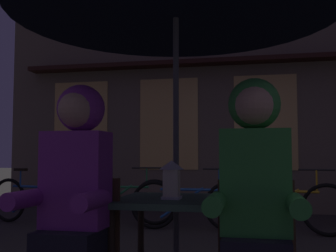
# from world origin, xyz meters

# --- Properties ---
(cafe_table) EXTENTS (0.72, 0.72, 0.74)m
(cafe_table) POSITION_xyz_m (0.00, 0.00, 0.64)
(cafe_table) COLOR #42664C
(cafe_table) RESTS_ON ground_plane
(lantern) EXTENTS (0.11, 0.11, 0.23)m
(lantern) POSITION_xyz_m (-0.01, -0.07, 0.86)
(lantern) COLOR white
(lantern) RESTS_ON cafe_table
(chair_left) EXTENTS (0.40, 0.40, 0.87)m
(chair_left) POSITION_xyz_m (-0.48, -0.37, 0.49)
(chair_left) COLOR #513823
(chair_left) RESTS_ON ground_plane
(person_left_hooded) EXTENTS (0.45, 0.56, 1.40)m
(person_left_hooded) POSITION_xyz_m (-0.48, -0.43, 0.85)
(person_left_hooded) COLOR black
(person_left_hooded) RESTS_ON ground_plane
(person_right_hooded) EXTENTS (0.45, 0.56, 1.40)m
(person_right_hooded) POSITION_xyz_m (0.48, -0.43, 0.85)
(person_right_hooded) COLOR black
(person_right_hooded) RESTS_ON ground_plane
(shopfront_building) EXTENTS (10.00, 0.93, 6.20)m
(shopfront_building) POSITION_xyz_m (0.65, 5.40, 3.09)
(shopfront_building) COLOR #6B5B4C
(shopfront_building) RESTS_ON ground_plane
(bicycle_nearest) EXTENTS (1.66, 0.38, 0.84)m
(bicycle_nearest) POSITION_xyz_m (-2.73, 3.17, 0.35)
(bicycle_nearest) COLOR black
(bicycle_nearest) RESTS_ON ground_plane
(bicycle_second) EXTENTS (1.67, 0.25, 0.84)m
(bicycle_second) POSITION_xyz_m (-1.49, 3.40, 0.35)
(bicycle_second) COLOR black
(bicycle_second) RESTS_ON ground_plane
(bicycle_third) EXTENTS (1.68, 0.09, 0.84)m
(bicycle_third) POSITION_xyz_m (-0.40, 3.12, 0.35)
(bicycle_third) COLOR black
(bicycle_third) RESTS_ON ground_plane
(bicycle_fourth) EXTENTS (1.65, 0.40, 0.84)m
(bicycle_fourth) POSITION_xyz_m (0.84, 3.13, 0.35)
(bicycle_fourth) COLOR black
(bicycle_fourth) RESTS_ON ground_plane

